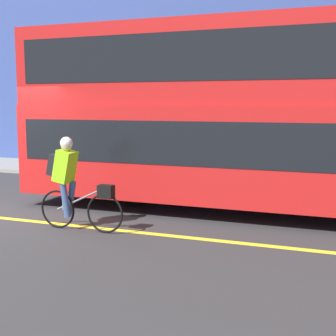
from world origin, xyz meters
TOP-DOWN VIEW (x-y plane):
  - sidewalk_curb at (0.00, 5.91)m, footprint 60.00×2.59m
  - building_facade at (0.00, 7.36)m, footprint 60.00×0.30m
  - bus at (5.80, 2.01)m, footprint 11.16×2.46m
  - cyclist_on_bike at (2.24, -0.40)m, footprint 1.60×0.32m
  - trash_bin at (0.24, 5.78)m, footprint 0.58×0.58m
  - street_sign_post at (2.47, 5.78)m, footprint 0.36×0.09m

SIDE VIEW (x-z plane):
  - sidewalk_curb at x=0.00m, z-range 0.00..0.11m
  - trash_bin at x=0.24m, z-range 0.11..1.13m
  - cyclist_on_bike at x=2.24m, z-range 0.06..1.67m
  - street_sign_post at x=2.47m, z-range 0.25..2.51m
  - bus at x=5.80m, z-range 0.21..3.89m
  - building_facade at x=0.00m, z-range 0.00..6.60m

